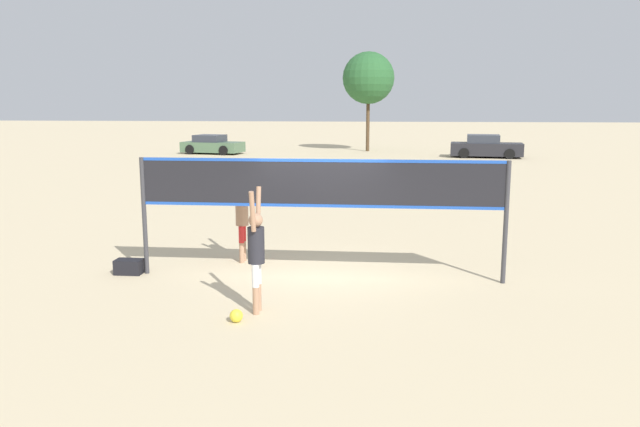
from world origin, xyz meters
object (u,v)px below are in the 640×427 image
(tree_left_cluster, at_px, (368,78))
(gear_bag, at_px, (129,267))
(player_spiker, at_px, (256,248))
(parked_car_mid, at_px, (212,145))
(parked_car_near, at_px, (486,147))
(volleyball_net, at_px, (320,191))
(player_blocker, at_px, (242,215))
(volleyball, at_px, (236,316))

(tree_left_cluster, bearing_deg, gear_bag, -97.18)
(player_spiker, height_order, parked_car_mid, player_spiker)
(parked_car_near, distance_m, parked_car_mid, 18.16)
(volleyball_net, relative_size, player_spiker, 3.46)
(volleyball_net, distance_m, parked_car_mid, 31.38)
(volleyball_net, xyz_separation_m, parked_car_near, (7.81, 28.55, -1.13))
(player_blocker, bearing_deg, parked_car_near, 160.61)
(player_spiker, xyz_separation_m, tree_left_cluster, (1.05, 35.09, 4.03))
(volleyball, bearing_deg, player_blocker, 101.00)
(parked_car_near, relative_size, parked_car_mid, 1.07)
(player_spiker, relative_size, tree_left_cluster, 0.30)
(player_blocker, distance_m, tree_left_cluster, 32.11)
(gear_bag, relative_size, tree_left_cluster, 0.08)
(parked_car_near, bearing_deg, volleyball, -98.54)
(player_spiker, relative_size, player_blocker, 1.04)
(player_spiker, bearing_deg, parked_car_mid, 16.57)
(player_blocker, height_order, parked_car_mid, player_blocker)
(player_blocker, bearing_deg, gear_bag, -60.27)
(player_blocker, xyz_separation_m, gear_bag, (-2.12, -1.21, -0.91))
(volleyball_net, bearing_deg, volleyball, -112.20)
(parked_car_mid, height_order, tree_left_cluster, tree_left_cluster)
(volleyball, bearing_deg, parked_car_near, 74.08)
(player_blocker, height_order, tree_left_cluster, tree_left_cluster)
(tree_left_cluster, bearing_deg, player_blocker, -93.66)
(volleyball_net, relative_size, parked_car_near, 1.57)
(player_spiker, height_order, player_blocker, player_spiker)
(parked_car_near, bearing_deg, volleyball_net, -97.93)
(player_blocker, height_order, gear_bag, player_blocker)
(player_spiker, distance_m, gear_bag, 3.87)
(volleyball, bearing_deg, volleyball_net, 67.80)
(player_spiker, distance_m, parked_car_mid, 33.17)
(volleyball_net, relative_size, parked_car_mid, 1.69)
(gear_bag, relative_size, parked_car_mid, 0.13)
(gear_bag, xyz_separation_m, parked_car_mid, (-6.35, 29.70, 0.43))
(volleyball_net, height_order, gear_bag, volleyball_net)
(player_blocker, bearing_deg, parked_car_mid, -163.43)
(volleyball_net, bearing_deg, parked_car_mid, 109.20)
(parked_car_near, bearing_deg, parked_car_mid, -175.98)
(volleyball, height_order, parked_car_near, parked_car_near)
(player_spiker, bearing_deg, parked_car_near, -15.75)
(volleyball_net, height_order, tree_left_cluster, tree_left_cluster)
(player_blocker, xyz_separation_m, tree_left_cluster, (2.03, 31.78, 4.08))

